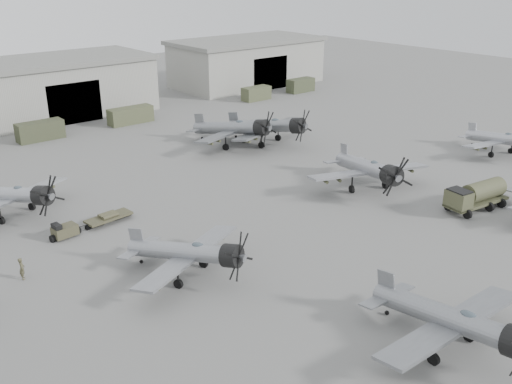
{
  "coord_description": "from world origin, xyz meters",
  "views": [
    {
      "loc": [
        -32.31,
        -24.83,
        21.88
      ],
      "look_at": [
        -1.28,
        12.29,
        2.5
      ],
      "focal_mm": 40.0,
      "sensor_mm": 36.0,
      "label": 1
    }
  ],
  "objects_px": {
    "aircraft_mid_3": "(504,139)",
    "ground_crew": "(22,269)",
    "aircraft_mid_2": "(371,169)",
    "aircraft_mid_1": "(192,253)",
    "aircraft_far_1": "(236,128)",
    "aircraft_near_1": "(458,322)",
    "aircraft_extra_326": "(271,126)",
    "fuel_tanker": "(477,194)",
    "aircraft_far_0": "(15,195)",
    "tug_trailer": "(82,226)"
  },
  "relations": [
    {
      "from": "aircraft_extra_326",
      "to": "tug_trailer",
      "type": "xyz_separation_m",
      "value": [
        -29.96,
        -9.0,
        -1.86
      ]
    },
    {
      "from": "aircraft_near_1",
      "to": "aircraft_mid_2",
      "type": "distance_m",
      "value": 26.57
    },
    {
      "from": "aircraft_mid_3",
      "to": "tug_trailer",
      "type": "bearing_deg",
      "value": 178.52
    },
    {
      "from": "aircraft_mid_1",
      "to": "aircraft_far_1",
      "type": "height_order",
      "value": "aircraft_far_1"
    },
    {
      "from": "aircraft_near_1",
      "to": "aircraft_far_0",
      "type": "bearing_deg",
      "value": 111.62
    },
    {
      "from": "tug_trailer",
      "to": "aircraft_far_0",
      "type": "bearing_deg",
      "value": 110.07
    },
    {
      "from": "aircraft_near_1",
      "to": "aircraft_mid_3",
      "type": "height_order",
      "value": "aircraft_near_1"
    },
    {
      "from": "aircraft_mid_1",
      "to": "aircraft_mid_2",
      "type": "bearing_deg",
      "value": -15.92
    },
    {
      "from": "fuel_tanker",
      "to": "aircraft_mid_3",
      "type": "bearing_deg",
      "value": 28.98
    },
    {
      "from": "aircraft_mid_1",
      "to": "aircraft_extra_326",
      "type": "distance_m",
      "value": 34.7
    },
    {
      "from": "aircraft_far_0",
      "to": "fuel_tanker",
      "type": "xyz_separation_m",
      "value": [
        34.32,
        -26.26,
        -0.64
      ]
    },
    {
      "from": "aircraft_far_1",
      "to": "tug_trailer",
      "type": "height_order",
      "value": "aircraft_far_1"
    },
    {
      "from": "aircraft_near_1",
      "to": "tug_trailer",
      "type": "xyz_separation_m",
      "value": [
        -10.06,
        30.41,
        -1.64
      ]
    },
    {
      "from": "aircraft_mid_1",
      "to": "aircraft_extra_326",
      "type": "xyz_separation_m",
      "value": [
        26.96,
        21.84,
        0.35
      ]
    },
    {
      "from": "aircraft_mid_1",
      "to": "ground_crew",
      "type": "xyz_separation_m",
      "value": [
        -9.84,
        7.96,
        -1.2
      ]
    },
    {
      "from": "aircraft_near_1",
      "to": "aircraft_far_0",
      "type": "height_order",
      "value": "aircraft_near_1"
    },
    {
      "from": "aircraft_near_1",
      "to": "ground_crew",
      "type": "bearing_deg",
      "value": 125.43
    },
    {
      "from": "aircraft_mid_1",
      "to": "ground_crew",
      "type": "distance_m",
      "value": 12.71
    },
    {
      "from": "aircraft_mid_1",
      "to": "tug_trailer",
      "type": "relative_size",
      "value": 1.48
    },
    {
      "from": "aircraft_near_1",
      "to": "aircraft_extra_326",
      "type": "xyz_separation_m",
      "value": [
        19.9,
        39.41,
        0.22
      ]
    },
    {
      "from": "aircraft_mid_2",
      "to": "ground_crew",
      "type": "relative_size",
      "value": 7.41
    },
    {
      "from": "tug_trailer",
      "to": "aircraft_far_1",
      "type": "bearing_deg",
      "value": 17.85
    },
    {
      "from": "aircraft_near_1",
      "to": "aircraft_mid_1",
      "type": "relative_size",
      "value": 1.08
    },
    {
      "from": "aircraft_near_1",
      "to": "aircraft_far_1",
      "type": "relative_size",
      "value": 0.9
    },
    {
      "from": "aircraft_mid_2",
      "to": "aircraft_mid_3",
      "type": "height_order",
      "value": "aircraft_mid_2"
    },
    {
      "from": "fuel_tanker",
      "to": "aircraft_extra_326",
      "type": "bearing_deg",
      "value": 100.32
    },
    {
      "from": "aircraft_mid_2",
      "to": "aircraft_far_1",
      "type": "xyz_separation_m",
      "value": [
        -1.01,
        21.12,
        0.05
      ]
    },
    {
      "from": "aircraft_far_0",
      "to": "aircraft_far_1",
      "type": "relative_size",
      "value": 0.87
    },
    {
      "from": "aircraft_mid_3",
      "to": "aircraft_extra_326",
      "type": "xyz_separation_m",
      "value": [
        -18.69,
        21.74,
        0.36
      ]
    },
    {
      "from": "aircraft_mid_3",
      "to": "aircraft_far_0",
      "type": "height_order",
      "value": "aircraft_far_0"
    },
    {
      "from": "aircraft_mid_3",
      "to": "ground_crew",
      "type": "bearing_deg",
      "value": -174.88
    },
    {
      "from": "tug_trailer",
      "to": "ground_crew",
      "type": "height_order",
      "value": "ground_crew"
    },
    {
      "from": "tug_trailer",
      "to": "aircraft_near_1",
      "type": "bearing_deg",
      "value": -77.26
    },
    {
      "from": "aircraft_near_1",
      "to": "fuel_tanker",
      "type": "bearing_deg",
      "value": 29.5
    },
    {
      "from": "aircraft_mid_3",
      "to": "fuel_tanker",
      "type": "height_order",
      "value": "aircraft_mid_3"
    },
    {
      "from": "aircraft_mid_3",
      "to": "ground_crew",
      "type": "xyz_separation_m",
      "value": [
        -55.5,
        7.87,
        -1.19
      ]
    },
    {
      "from": "fuel_tanker",
      "to": "ground_crew",
      "type": "distance_m",
      "value": 40.61
    },
    {
      "from": "aircraft_far_1",
      "to": "ground_crew",
      "type": "distance_m",
      "value": 36.56
    },
    {
      "from": "aircraft_near_1",
      "to": "aircraft_far_0",
      "type": "distance_m",
      "value": 39.53
    },
    {
      "from": "aircraft_mid_2",
      "to": "fuel_tanker",
      "type": "distance_m",
      "value": 10.43
    },
    {
      "from": "aircraft_extra_326",
      "to": "aircraft_mid_2",
      "type": "bearing_deg",
      "value": -114.95
    },
    {
      "from": "aircraft_mid_3",
      "to": "aircraft_far_1",
      "type": "distance_m",
      "value": 33.03
    },
    {
      "from": "tug_trailer",
      "to": "ground_crew",
      "type": "xyz_separation_m",
      "value": [
        -6.85,
        -4.87,
        0.31
      ]
    },
    {
      "from": "aircraft_mid_2",
      "to": "fuel_tanker",
      "type": "relative_size",
      "value": 1.81
    },
    {
      "from": "tug_trailer",
      "to": "ground_crew",
      "type": "distance_m",
      "value": 8.41
    },
    {
      "from": "aircraft_extra_326",
      "to": "fuel_tanker",
      "type": "height_order",
      "value": "aircraft_extra_326"
    },
    {
      "from": "aircraft_mid_2",
      "to": "fuel_tanker",
      "type": "xyz_separation_m",
      "value": [
        4.1,
        -9.55,
        -0.85
      ]
    },
    {
      "from": "aircraft_extra_326",
      "to": "fuel_tanker",
      "type": "xyz_separation_m",
      "value": [
        1.09,
        -28.45,
        -0.9
      ]
    },
    {
      "from": "aircraft_mid_2",
      "to": "aircraft_far_1",
      "type": "distance_m",
      "value": 21.15
    },
    {
      "from": "aircraft_mid_2",
      "to": "aircraft_far_0",
      "type": "bearing_deg",
      "value": 171.76
    }
  ]
}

